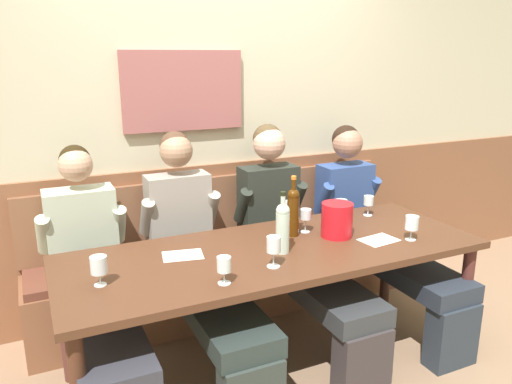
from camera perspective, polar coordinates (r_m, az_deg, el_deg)
ground_plane at (r=3.03m, az=3.07°, el=-20.25°), size 6.80×6.80×0.02m
room_wall_back at (r=3.48m, az=-5.18°, el=9.48°), size 6.80×0.12×2.80m
wood_wainscot_panel at (r=3.63m, az=-4.51°, el=-4.71°), size 6.80×0.03×1.02m
wall_bench at (r=3.54m, az=-3.22°, el=-9.28°), size 2.62×0.42×0.94m
dining_table at (r=2.79m, az=2.17°, el=-7.82°), size 2.32×0.85×0.73m
person_center_left_seat at (r=2.85m, az=-18.08°, el=-9.30°), size 0.50×1.30×1.26m
person_center_right_seat at (r=2.96m, az=-6.62°, el=-7.28°), size 0.50×1.30×1.30m
person_left_seat at (r=3.21m, az=4.22°, el=-5.02°), size 0.50×1.31×1.31m
person_right_seat at (r=3.55m, az=13.27°, el=-3.70°), size 0.50×1.31×1.26m
ice_bucket at (r=2.94m, az=9.19°, el=-3.15°), size 0.18×0.18×0.20m
wine_bottle_green_tall at (r=2.66m, az=3.05°, el=-3.91°), size 0.07×0.07×0.34m
wine_bottle_amber_mid at (r=2.91m, az=4.24°, el=-2.08°), size 0.07×0.07×0.36m
wine_glass_left_end at (r=3.36m, az=12.69°, el=-1.08°), size 0.06×0.06×0.13m
wine_glass_center_rear at (r=2.49m, az=2.02°, el=-6.09°), size 0.07×0.07×0.16m
wine_glass_near_bucket at (r=2.33m, az=-3.66°, el=-8.39°), size 0.07×0.07×0.13m
wine_glass_mid_right at (r=2.41m, az=-17.46°, el=-7.98°), size 0.08×0.08×0.14m
wine_glass_by_bottle at (r=3.11m, az=3.82°, el=-1.81°), size 0.07×0.07×0.15m
wine_glass_center_front at (r=2.98m, az=17.31°, el=-3.42°), size 0.08×0.08×0.14m
wine_glass_mid_left at (r=2.99m, az=5.66°, el=-2.67°), size 0.07×0.07×0.14m
wine_glass_right_end at (r=3.18m, az=9.65°, el=-1.72°), size 0.08×0.08×0.15m
tasting_sheet_left_guest at (r=2.70m, az=-8.34°, el=-7.14°), size 0.23×0.19×0.00m
tasting_sheet_right_guest at (r=2.96m, az=13.80°, el=-5.32°), size 0.23×0.18×0.00m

